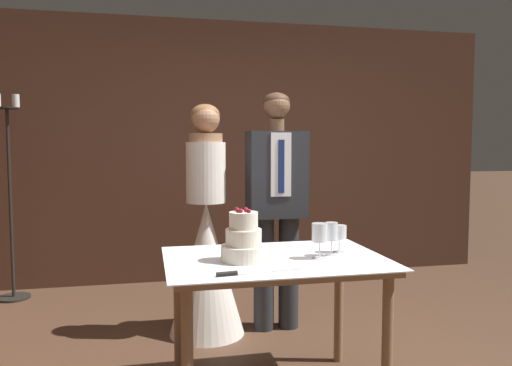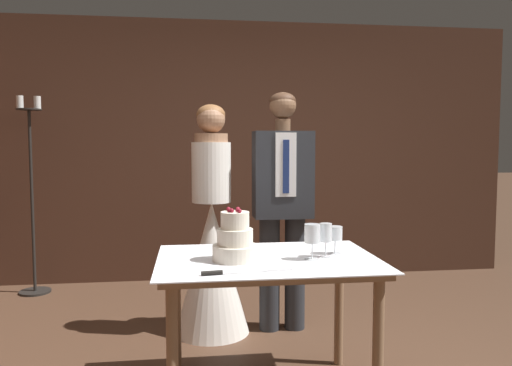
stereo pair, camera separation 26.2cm
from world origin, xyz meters
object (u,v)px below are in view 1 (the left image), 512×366
(bride, at_px, (206,251))
(tiered_cake, at_px, (244,241))
(cake_knife, at_px, (244,273))
(wine_glass_middle, at_px, (332,233))
(cake_table, at_px, (275,275))
(wine_glass_near, at_px, (339,233))
(candle_stand, at_px, (10,206))
(groom, at_px, (276,199))
(wine_glass_far, at_px, (320,234))

(bride, bearing_deg, tiered_cake, -85.38)
(cake_knife, xyz_separation_m, wine_glass_middle, (0.54, 0.29, 0.12))
(cake_knife, relative_size, wine_glass_middle, 2.42)
(cake_table, bearing_deg, wine_glass_middle, -2.54)
(cake_knife, height_order, wine_glass_near, wine_glass_near)
(wine_glass_near, xyz_separation_m, wine_glass_middle, (-0.07, -0.07, 0.01))
(cake_table, relative_size, bride, 0.71)
(tiered_cake, distance_m, candle_stand, 2.74)
(cake_table, xyz_separation_m, tiered_cake, (-0.18, -0.03, 0.20))
(tiered_cake, relative_size, wine_glass_middle, 1.52)
(cake_knife, bearing_deg, cake_table, 45.59)
(bride, xyz_separation_m, groom, (0.52, -0.00, 0.36))
(wine_glass_near, height_order, bride, bride)
(cake_table, distance_m, cake_knife, 0.39)
(cake_knife, relative_size, groom, 0.26)
(cake_table, relative_size, tiered_cake, 4.22)
(candle_stand, bearing_deg, cake_knife, -56.56)
(wine_glass_near, xyz_separation_m, groom, (-0.13, 0.91, 0.10))
(tiered_cake, bearing_deg, wine_glass_far, -4.66)
(wine_glass_near, distance_m, bride, 1.15)
(candle_stand, bearing_deg, bride, -36.77)
(wine_glass_middle, distance_m, candle_stand, 3.06)
(cake_table, height_order, groom, groom)
(cake_knife, xyz_separation_m, groom, (0.49, 1.26, 0.20))
(wine_glass_far, relative_size, bride, 0.11)
(wine_glass_far, distance_m, bride, 1.17)
(cake_knife, bearing_deg, tiered_cake, 72.31)
(tiered_cake, bearing_deg, cake_knife, -100.04)
(bride, bearing_deg, wine_glass_middle, -59.53)
(wine_glass_middle, xyz_separation_m, groom, (-0.06, 0.98, 0.08))
(candle_stand, bearing_deg, groom, -29.41)
(tiered_cake, xyz_separation_m, groom, (0.44, 0.99, 0.10))
(bride, bearing_deg, wine_glass_near, -54.50)
(bride, bearing_deg, cake_knife, -88.54)
(tiered_cake, relative_size, wine_glass_near, 1.81)
(bride, height_order, groom, groom)
(bride, distance_m, candle_stand, 1.99)
(cake_table, xyz_separation_m, wine_glass_near, (0.39, 0.05, 0.21))
(groom, xyz_separation_m, candle_stand, (-2.10, 1.19, -0.14))
(candle_stand, bearing_deg, tiered_cake, -52.59)
(cake_knife, height_order, candle_stand, candle_stand)
(wine_glass_middle, relative_size, candle_stand, 0.10)
(cake_table, distance_m, bride, 1.00)
(cake_knife, height_order, wine_glass_far, wine_glass_far)
(cake_knife, height_order, wine_glass_middle, wine_glass_middle)
(wine_glass_near, xyz_separation_m, wine_glass_far, (-0.16, -0.12, 0.02))
(groom, bearing_deg, bride, 179.93)
(wine_glass_far, bearing_deg, wine_glass_middle, 30.31)
(wine_glass_far, bearing_deg, tiered_cake, 175.34)
(tiered_cake, distance_m, cake_knife, 0.29)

